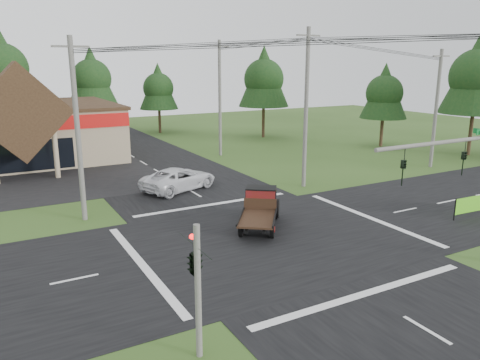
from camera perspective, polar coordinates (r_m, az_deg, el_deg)
ground at (r=24.97m, az=3.83°, el=-7.14°), size 120.00×120.00×0.00m
road_ns at (r=24.97m, az=3.83°, el=-7.12°), size 12.00×120.00×0.02m
road_ew at (r=24.97m, az=3.83°, el=-7.12°), size 120.00×12.00×0.02m
traffic_signal_corner at (r=14.36m, az=-5.54°, el=-8.51°), size 0.53×2.48×4.40m
utility_pole_nw at (r=28.16m, az=-19.21°, el=5.88°), size 2.00×0.30×10.50m
utility_pole_ne at (r=34.58m, az=8.06°, el=8.73°), size 2.00×0.30×11.50m
utility_pole_far at (r=44.44m, az=22.79°, el=8.10°), size 2.00×0.30×10.20m
utility_pole_n at (r=46.51m, az=-2.47°, el=10.00°), size 2.00×0.30×11.20m
tree_row_c at (r=60.60m, az=-27.04°, el=12.29°), size 7.28×7.28×13.13m
tree_row_d at (r=62.85m, az=-17.65°, el=11.92°), size 6.16×6.16×11.11m
tree_row_e at (r=63.09m, az=-9.93°, el=11.14°), size 5.04×5.04×9.09m
tree_side_ne at (r=58.29m, az=2.93°, el=12.43°), size 6.16×6.16×11.11m
tree_side_e_near at (r=53.98m, az=17.21°, el=10.28°), size 5.04×5.04×9.09m
tree_side_e_far at (r=51.91m, az=26.99°, el=11.50°), size 6.72×6.72×12.12m
antique_flatbed_truck at (r=26.22m, az=2.37°, el=-3.61°), size 4.60×5.24×2.13m
roadside_banner at (r=31.68m, az=26.95°, el=-2.78°), size 3.97×0.30×1.35m
white_pickup at (r=34.40m, az=-7.45°, el=0.15°), size 6.48×4.67×1.64m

